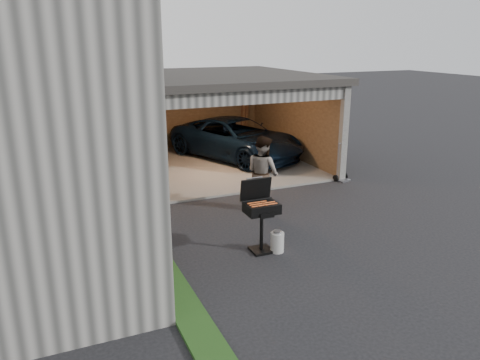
% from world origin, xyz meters
% --- Properties ---
extents(ground, '(80.00, 80.00, 0.00)m').
position_xyz_m(ground, '(0.00, 0.00, 0.00)').
color(ground, black).
rests_on(ground, ground).
extents(groundcover_strip, '(0.50, 8.00, 0.06)m').
position_xyz_m(groundcover_strip, '(-2.25, -1.00, 0.03)').
color(groundcover_strip, '#193814').
rests_on(groundcover_strip, ground).
extents(garage, '(6.80, 6.30, 2.90)m').
position_xyz_m(garage, '(0.76, 6.79, 1.87)').
color(garage, '#605E59').
rests_on(garage, ground).
extents(minivan, '(3.94, 5.29, 1.34)m').
position_xyz_m(minivan, '(2.04, 6.90, 0.67)').
color(minivan, black).
rests_on(minivan, ground).
extents(woman, '(0.52, 0.63, 1.48)m').
position_xyz_m(woman, '(-2.10, 0.84, 0.74)').
color(woman, '#CAECFF').
rests_on(woman, ground).
extents(man, '(0.87, 1.00, 1.77)m').
position_xyz_m(man, '(0.80, 2.40, 0.88)').
color(man, '#44231A').
rests_on(man, ground).
extents(bbq_grill, '(0.63, 0.55, 1.40)m').
position_xyz_m(bbq_grill, '(-0.30, 0.24, 0.83)').
color(bbq_grill, black).
rests_on(bbq_grill, ground).
extents(propane_tank, '(0.32, 0.32, 0.39)m').
position_xyz_m(propane_tank, '(-0.03, 0.06, 0.20)').
color(propane_tank, beige).
rests_on(propane_tank, ground).
extents(plywood_panel, '(0.23, 0.82, 0.90)m').
position_xyz_m(plywood_panel, '(-2.34, 0.30, 0.45)').
color(plywood_panel, '#592C1E').
rests_on(plywood_panel, ground).
extents(hand_truck, '(0.49, 0.44, 1.13)m').
position_xyz_m(hand_truck, '(3.88, 3.47, 0.22)').
color(hand_truck, gray).
rests_on(hand_truck, ground).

